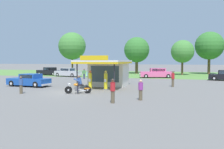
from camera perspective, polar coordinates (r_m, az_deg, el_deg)
ground_plane at (r=21.52m, az=-10.10°, el=-4.28°), size 300.00×300.00×0.00m
grass_verge_strip at (r=50.14m, az=5.03°, el=0.15°), size 120.00×24.00×0.01m
service_station_kiosk at (r=26.19m, az=-1.03°, el=0.86°), size 4.65×6.73×3.33m
gas_pump_nearside at (r=23.33m, az=-5.32°, el=-1.52°), size 0.44×0.44×1.89m
gas_pump_offside at (r=22.80m, az=-1.53°, el=-1.64°), size 0.44×0.44×1.88m
motorcycle_with_rider at (r=20.56m, az=-8.18°, el=-2.79°), size 2.18×1.00×1.58m
featured_classic_sedan at (r=27.50m, az=-19.55°, el=-1.40°), size 5.17×2.27×1.40m
parked_car_back_row_left at (r=39.57m, az=10.79°, el=0.29°), size 5.77×3.14×1.59m
parked_car_back_row_far_left at (r=41.20m, az=-2.55°, el=0.40°), size 5.42×2.27×1.49m
parked_car_back_row_centre at (r=42.60m, az=-10.70°, el=0.47°), size 5.47×2.98×1.53m
parked_car_back_row_centre_right at (r=47.51m, az=-15.01°, el=0.69°), size 5.61×2.84×1.53m
bystander_standing_back_lot at (r=36.69m, az=-6.81°, el=0.23°), size 0.34×0.34×1.58m
bystander_strolling_foreground at (r=21.68m, az=-21.29°, el=-2.32°), size 0.34×0.34×1.51m
bystander_chatting_near_pumps at (r=15.74m, az=0.18°, el=-3.86°), size 0.36×0.36×1.63m
bystander_leaning_by_kiosk at (r=26.30m, az=14.62°, el=-0.91°), size 0.38×0.38×1.72m
bystander_admiring_sedan at (r=17.02m, az=6.99°, el=-3.65°), size 0.34×0.34×1.50m
tree_oak_far_right at (r=54.61m, az=-9.68°, el=6.74°), size 6.23×6.23×9.27m
tree_oak_distant_spare at (r=48.29m, az=16.79°, el=5.39°), size 4.48×4.48×6.89m
tree_oak_centre at (r=51.48m, az=6.04°, el=5.98°), size 5.50×5.50×7.95m
tree_oak_left at (r=53.44m, az=22.63°, el=6.47°), size 5.87×5.87×8.90m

